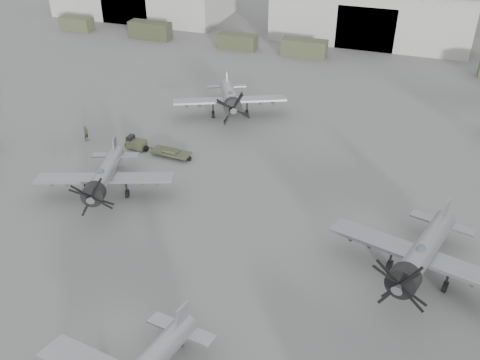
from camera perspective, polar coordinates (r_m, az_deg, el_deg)
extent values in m
plane|color=#565654|center=(32.85, -1.90, -16.65)|extent=(220.00, 220.00, 0.00)
cube|color=black|center=(90.88, -12.30, 17.74)|extent=(8.12, 0.40, 6.00)
cube|color=#B5B5A9|center=(84.97, 14.02, 17.24)|extent=(28.00, 14.00, 8.00)
cube|color=black|center=(78.70, 13.25, 15.41)|extent=(8.12, 0.40, 6.00)
cube|color=#42482F|center=(90.24, -17.02, 15.66)|extent=(5.10, 2.20, 1.99)
cube|color=#343925|center=(83.48, -9.56, 15.48)|extent=(6.32, 2.20, 2.47)
cube|color=#3A3F29|center=(78.06, -0.26, 14.58)|extent=(5.46, 2.20, 2.05)
cube|color=#3F452D|center=(75.46, 6.88, 13.82)|extent=(6.12, 2.20, 2.29)
cube|color=gray|center=(31.30, -6.18, -14.35)|extent=(0.29, 1.48, 1.77)
cylinder|color=black|center=(32.61, -6.24, -17.02)|extent=(0.14, 0.30, 0.28)
cylinder|color=gray|center=(45.06, -14.13, 0.80)|extent=(4.53, 9.29, 2.77)
cylinder|color=black|center=(41.30, -15.35, -1.44)|extent=(2.07, 1.90, 1.85)
cube|color=gray|center=(44.73, -14.22, 0.20)|extent=(11.09, 5.71, 0.50)
cube|color=gray|center=(48.52, -13.20, 3.52)|extent=(0.62, 1.42, 1.77)
ellipsoid|color=#3F4C54|center=(43.48, -14.62, 0.73)|extent=(0.87, 1.18, 0.50)
cylinder|color=black|center=(45.75, -16.08, -1.45)|extent=(0.48, 0.75, 0.71)
cylinder|color=black|center=(44.98, -11.93, -1.43)|extent=(0.48, 0.75, 0.71)
cylinder|color=black|center=(49.24, -12.98, 1.37)|extent=(0.20, 0.30, 0.28)
cylinder|color=gray|center=(37.50, 19.16, -6.87)|extent=(4.02, 10.56, 3.10)
cylinder|color=black|center=(33.47, 17.01, -10.21)|extent=(2.21, 1.98, 2.06)
cube|color=gray|center=(37.19, 18.82, -7.67)|extent=(12.55, 5.16, 0.56)
cube|color=gray|center=(41.18, 21.10, -3.18)|extent=(0.52, 1.63, 1.98)
ellipsoid|color=#3F4C54|center=(35.71, 18.66, -7.13)|extent=(0.87, 1.30, 0.56)
cylinder|color=black|center=(38.32, 15.64, -8.76)|extent=(0.46, 0.84, 0.79)
cylinder|color=black|center=(37.83, 21.03, -10.58)|extent=(0.46, 0.84, 0.79)
cylinder|color=black|center=(42.18, 20.42, -5.81)|extent=(0.19, 0.34, 0.32)
cylinder|color=gray|center=(57.34, -1.13, 8.99)|extent=(5.50, 9.74, 2.96)
cylinder|color=black|center=(52.99, -0.78, 7.79)|extent=(2.27, 2.12, 1.97)
cube|color=gray|center=(56.91, -1.09, 8.54)|extent=(11.65, 6.86, 0.53)
cube|color=gray|center=(61.40, -1.45, 10.75)|extent=(0.76, 1.48, 1.89)
ellipsoid|color=#3F4C54|center=(55.61, -1.03, 9.18)|extent=(0.99, 1.27, 0.53)
cylinder|color=black|center=(57.28, -2.87, 7.00)|extent=(0.56, 0.80, 0.76)
cylinder|color=black|center=(57.51, 0.75, 7.14)|extent=(0.56, 0.80, 0.76)
cylinder|color=black|center=(61.94, -1.40, 8.85)|extent=(0.23, 0.32, 0.30)
cube|color=#363A26|center=(51.85, -10.99, 3.80)|extent=(1.84, 1.19, 0.79)
cube|color=black|center=(51.93, -11.60, 4.39)|extent=(0.55, 0.92, 0.49)
cylinder|color=black|center=(51.99, -10.96, 3.52)|extent=(1.21, 0.62, 0.55)
cylinder|color=black|center=(51.25, -9.77, 3.45)|extent=(1.19, 0.15, 0.08)
cube|color=#363A26|center=(50.08, -7.37, 2.94)|extent=(3.82, 1.61, 0.18)
cylinder|color=black|center=(50.20, -7.35, 2.70)|extent=(1.50, 0.52, 0.43)
cylinder|color=#363A26|center=(49.99, -7.39, 3.14)|extent=(1.40, 0.40, 0.32)
imported|color=#373E29|center=(54.49, -16.10, 4.83)|extent=(0.38, 0.57, 1.55)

